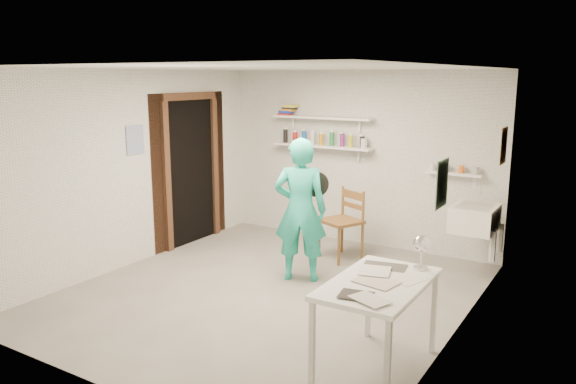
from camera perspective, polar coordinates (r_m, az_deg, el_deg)
The scene contains 27 objects.
floor at distance 6.24m, azimuth -1.95°, elevation -10.22°, with size 4.00×4.50×0.02m, color slate.
ceiling at distance 5.79m, azimuth -2.12°, elevation 12.60°, with size 4.00×4.50×0.02m, color silver.
wall_back at distance 7.85m, azimuth 7.13°, elevation 3.42°, with size 4.00×0.02×2.40m, color silver.
wall_front at distance 4.25m, azimuth -19.17°, elevation -4.23°, with size 4.00×0.02×2.40m, color silver.
wall_left at distance 7.19m, azimuth -15.53°, elevation 2.32°, with size 0.02×4.50×2.40m, color silver.
wall_right at distance 5.09m, azimuth 17.20°, elevation -1.53°, with size 0.02×4.50×2.40m, color silver.
doorway_recess at distance 7.95m, azimuth -9.83°, elevation 1.98°, with size 0.02×0.90×2.00m, color black.
corridor_box at distance 8.42m, azimuth -13.48°, elevation 2.72°, with size 1.40×1.50×2.10m, color brown.
door_lintel at distance 7.83m, azimuth -9.99°, elevation 9.57°, with size 0.06×1.05×0.10m, color brown.
door_jamb_near at distance 7.57m, azimuth -12.21°, elevation 1.41°, with size 0.06×0.10×2.00m, color brown.
door_jamb_far at distance 8.31m, azimuth -7.46°, elevation 2.48°, with size 0.06×0.10×2.00m, color brown.
shelf_lower at distance 7.93m, azimuth 3.47°, elevation 4.67°, with size 1.50×0.22×0.03m, color white.
shelf_upper at distance 7.89m, azimuth 3.51°, elevation 7.56°, with size 1.50×0.22×0.03m, color white.
ledge_shelf at distance 7.33m, azimuth 16.47°, elevation 1.81°, with size 0.70×0.14×0.03m, color white.
poster_left at distance 7.16m, azimuth -15.27°, elevation 5.13°, with size 0.01×0.28×0.36m, color #334C7F.
poster_right_a at distance 6.77m, azimuth 21.06°, elevation 4.41°, with size 0.01×0.34×0.42m, color #995933.
poster_right_b at distance 4.51m, azimuth 15.39°, elevation 0.82°, with size 0.01×0.30×0.38m, color #3F724C.
belfast_sink at distance 6.87m, azimuth 18.44°, elevation -2.53°, with size 0.48×0.60×0.30m, color white.
man at distance 6.38m, azimuth 1.26°, elevation -1.83°, with size 0.60×0.40×1.65m, color #26BEA2.
wall_clock at distance 6.45m, azimuth 2.85°, elevation 0.81°, with size 0.30×0.30×0.04m, color beige.
wooden_chair at distance 7.21m, azimuth 5.40°, elevation -2.97°, with size 0.47×0.44×1.00m, color brown.
work_table at distance 4.63m, azimuth 9.01°, elevation -13.30°, with size 0.68×1.13×0.75m, color white.
desk_lamp at distance 4.75m, azimuth 13.42°, elevation -5.11°, with size 0.14×0.14×0.14m, color silver.
spray_cans at distance 7.92m, azimuth 3.48°, elevation 5.39°, with size 1.31×0.06×0.17m.
book_stack at distance 8.17m, azimuth 0.01°, elevation 8.31°, with size 0.26×0.14×0.14m.
ledge_pots at distance 7.32m, azimuth 16.49°, elevation 2.27°, with size 0.48×0.07×0.09m.
papers at distance 4.48m, azimuth 9.17°, elevation -8.80°, with size 0.30×0.22×0.02m.
Camera 1 is at (3.20, -4.82, 2.32)m, focal length 35.00 mm.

